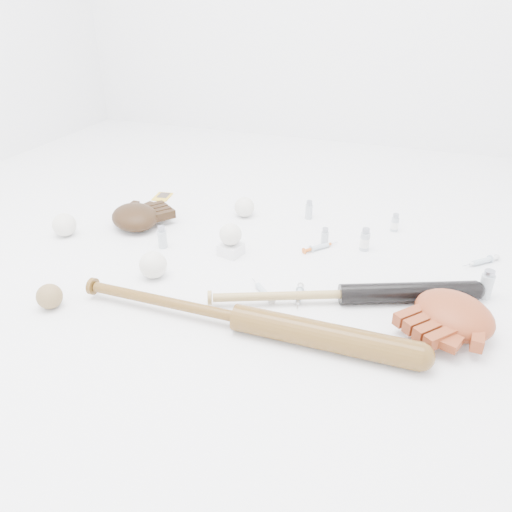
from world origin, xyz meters
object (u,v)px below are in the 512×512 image
(pedestal, at_px, (231,249))
(bat_wood, at_px, (239,318))
(bat_dark, at_px, (343,294))
(glove_dark, at_px, (135,217))

(pedestal, bearing_deg, bat_wood, -64.97)
(bat_dark, xyz_separation_m, glove_dark, (-0.80, 0.23, 0.01))
(glove_dark, distance_m, pedestal, 0.41)
(bat_wood, height_order, pedestal, bat_wood)
(bat_wood, distance_m, glove_dark, 0.72)
(bat_dark, height_order, pedestal, bat_dark)
(bat_dark, bearing_deg, pedestal, 136.13)
(bat_dark, relative_size, glove_dark, 3.44)
(bat_wood, xyz_separation_m, pedestal, (-0.17, 0.36, -0.02))
(pedestal, bearing_deg, bat_dark, -21.38)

